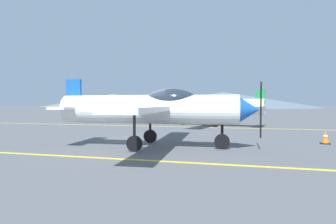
# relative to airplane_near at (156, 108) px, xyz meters

# --- Properties ---
(ground_plane) EXTENTS (400.00, 400.00, 0.00)m
(ground_plane) POSITION_rel_airplane_near_xyz_m (-0.89, 0.59, -1.56)
(ground_plane) COLOR #54565B
(apron_line_near) EXTENTS (80.00, 0.16, 0.01)m
(apron_line_near) POSITION_rel_airplane_near_xyz_m (-0.89, -2.56, -1.55)
(apron_line_near) COLOR yellow
(apron_line_near) RESTS_ON ground_plane
(apron_line_far) EXTENTS (80.00, 0.16, 0.01)m
(apron_line_far) POSITION_rel_airplane_near_xyz_m (-0.89, 9.59, -1.55)
(apron_line_far) COLOR yellow
(apron_line_far) RESTS_ON ground_plane
(airplane_near) EXTENTS (8.02, 9.23, 2.76)m
(airplane_near) POSITION_rel_airplane_near_xyz_m (0.00, 0.00, 0.00)
(airplane_near) COLOR white
(airplane_near) RESTS_ON ground_plane
(airplane_mid) EXTENTS (8.08, 9.20, 2.76)m
(airplane_mid) POSITION_rel_airplane_near_xyz_m (1.26, 11.24, 0.00)
(airplane_mid) COLOR white
(airplane_mid) RESTS_ON ground_plane
(car_sedan) EXTENTS (4.65, 3.53, 1.62)m
(car_sedan) POSITION_rel_airplane_near_xyz_m (-0.08, 19.88, -0.71)
(car_sedan) COLOR #3372BF
(car_sedan) RESTS_ON ground_plane
(traffic_cone_front) EXTENTS (0.36, 0.36, 0.59)m
(traffic_cone_front) POSITION_rel_airplane_near_xyz_m (6.84, 2.68, -1.27)
(traffic_cone_front) COLOR black
(traffic_cone_front) RESTS_ON ground_plane
(hill_left) EXTENTS (75.87, 75.87, 7.12)m
(hill_left) POSITION_rel_airplane_near_xyz_m (-65.70, 133.36, 2.00)
(hill_left) COLOR slate
(hill_left) RESTS_ON ground_plane
(hill_centerleft) EXTENTS (79.53, 79.53, 6.85)m
(hill_centerleft) POSITION_rel_airplane_near_xyz_m (-3.60, 114.81, 1.87)
(hill_centerleft) COLOR slate
(hill_centerleft) RESTS_ON ground_plane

